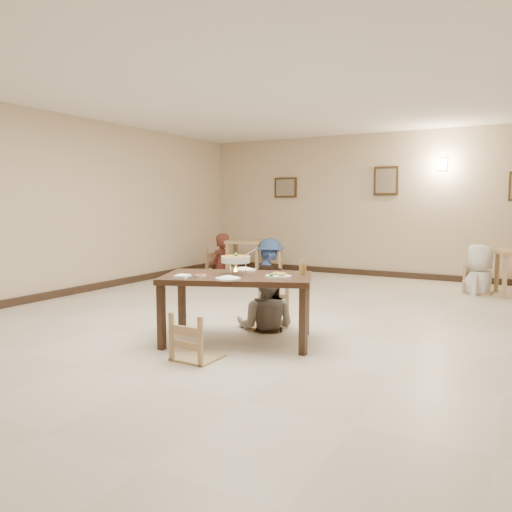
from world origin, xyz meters
The scene contains 27 objects.
floor centered at (0.00, 0.00, 0.00)m, with size 10.00×10.00×0.00m, color beige.
ceiling centered at (0.00, 0.00, 3.00)m, with size 10.00×10.00×0.00m, color white.
wall_back centered at (0.00, 5.00, 1.50)m, with size 10.00×10.00×0.00m, color beige.
wall_left centered at (-4.00, 0.00, 1.50)m, with size 10.00×10.00×0.00m, color beige.
baseboard_back centered at (0.00, 4.97, 0.06)m, with size 8.00×0.06×0.12m, color black.
baseboard_left centered at (-3.97, 0.00, 0.06)m, with size 0.06×10.00×0.12m, color black.
picture_a centered at (-2.20, 4.96, 1.90)m, with size 0.55×0.04×0.45m.
picture_b centered at (0.10, 4.96, 2.00)m, with size 0.50×0.04×0.60m.
wall_sconce centered at (1.20, 4.96, 2.30)m, with size 0.16×0.05×0.22m, color #FFD88C.
main_table centered at (-0.02, -0.80, 0.67)m, with size 1.82×1.43×0.75m.
chair_far centered at (-0.03, -0.04, 0.47)m, with size 0.44×0.44×0.94m.
chair_near centered at (-0.05, -1.51, 0.45)m, with size 0.42×0.42×0.90m.
main_diner centered at (-0.02, -0.11, 0.79)m, with size 0.77×0.60×1.58m, color gray.
curry_warmer centered at (-0.05, -0.78, 0.92)m, with size 0.35×0.32×0.29m.
rice_plate_far centered at (-0.12, -0.48, 0.77)m, with size 0.28×0.28×0.06m.
rice_plate_near centered at (0.07, -1.14, 0.77)m, with size 0.26×0.26×0.06m.
fried_plate centered at (0.46, -0.76, 0.77)m, with size 0.29×0.29×0.06m.
chili_dish centered at (-0.31, -1.08, 0.76)m, with size 0.11×0.11×0.02m.
napkin_cutlery centered at (-0.41, -1.27, 0.77)m, with size 0.19×0.28×0.03m.
drink_glass centered at (0.60, -0.43, 0.83)m, with size 0.08×0.08×0.16m.
bg_table_left centered at (-2.56, 3.78, 0.62)m, with size 0.94×0.94×0.76m.
bg_chair_ll centered at (-3.18, 3.72, 0.54)m, with size 0.50×0.50×1.07m.
bg_chair_lr centered at (-1.95, 3.71, 0.51)m, with size 0.48×0.48×1.03m.
bg_chair_rl centered at (2.04, 3.81, 0.46)m, with size 0.43×0.43×0.93m.
bg_diner_a centered at (-3.18, 3.72, 0.89)m, with size 0.65×0.42×1.77m, color #56271E.
bg_diner_b centered at (-1.95, 3.71, 0.82)m, with size 1.06×0.61×1.65m, color #4766A3.
bg_diner_c centered at (2.04, 3.81, 0.85)m, with size 0.83×0.54×1.69m, color silver.
Camera 1 is at (2.79, -5.45, 1.53)m, focal length 35.00 mm.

